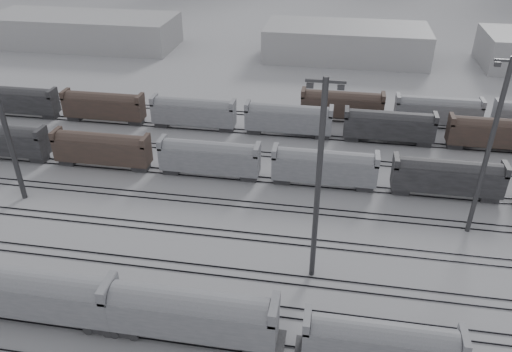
% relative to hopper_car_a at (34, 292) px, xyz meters
% --- Properties ---
extents(ground, '(900.00, 900.00, 0.00)m').
position_rel_hopper_car_a_xyz_m(ground, '(18.84, -1.00, -3.68)').
color(ground, '#ABACB0').
rests_on(ground, ground).
extents(tracks, '(220.00, 71.50, 0.16)m').
position_rel_hopper_car_a_xyz_m(tracks, '(18.84, 16.50, -3.60)').
color(tracks, black).
rests_on(tracks, ground).
extents(hopper_car_a, '(16.67, 3.31, 5.96)m').
position_rel_hopper_car_a_xyz_m(hopper_car_a, '(0.00, 0.00, 0.00)').
color(hopper_car_a, black).
rests_on(hopper_car_a, ground).
extents(hopper_car_b, '(16.53, 3.28, 5.91)m').
position_rel_hopper_car_a_xyz_m(hopper_car_b, '(15.92, 0.00, -0.03)').
color(hopper_car_b, black).
rests_on(hopper_car_b, ground).
extents(hopper_car_c, '(14.05, 2.79, 5.03)m').
position_rel_hopper_car_a_xyz_m(hopper_car_c, '(33.49, -0.00, -0.58)').
color(hopper_car_c, black).
rests_on(hopper_car_c, ground).
extents(light_mast_c, '(3.73, 0.60, 23.30)m').
position_rel_hopper_car_a_xyz_m(light_mast_c, '(26.60, 11.38, 8.68)').
color(light_mast_c, '#3A3A3D').
rests_on(light_mast_c, ground).
extents(light_mast_d, '(3.62, 0.58, 22.61)m').
position_rel_hopper_car_a_xyz_m(light_mast_d, '(45.59, 22.92, 8.31)').
color(light_mast_d, '#3A3A3D').
rests_on(light_mast_d, ground).
extents(bg_string_near, '(151.00, 3.00, 5.60)m').
position_rel_hopper_car_a_xyz_m(bg_string_near, '(26.84, 31.00, -0.88)').
color(bg_string_near, gray).
rests_on(bg_string_near, ground).
extents(bg_string_mid, '(151.00, 3.00, 5.60)m').
position_rel_hopper_car_a_xyz_m(bg_string_mid, '(36.84, 47.00, -0.88)').
color(bg_string_mid, black).
rests_on(bg_string_mid, ground).
extents(bg_string_far, '(66.00, 3.00, 5.60)m').
position_rel_hopper_car_a_xyz_m(bg_string_far, '(54.34, 55.00, -0.88)').
color(bg_string_far, '#47342D').
rests_on(bg_string_far, ground).
extents(warehouse_left, '(50.00, 18.00, 8.00)m').
position_rel_hopper_car_a_xyz_m(warehouse_left, '(-41.16, 94.00, 0.32)').
color(warehouse_left, '#A9A9AC').
rests_on(warehouse_left, ground).
extents(warehouse_mid, '(40.00, 18.00, 8.00)m').
position_rel_hopper_car_a_xyz_m(warehouse_mid, '(28.84, 94.00, 0.32)').
color(warehouse_mid, '#A9A9AC').
rests_on(warehouse_mid, ground).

